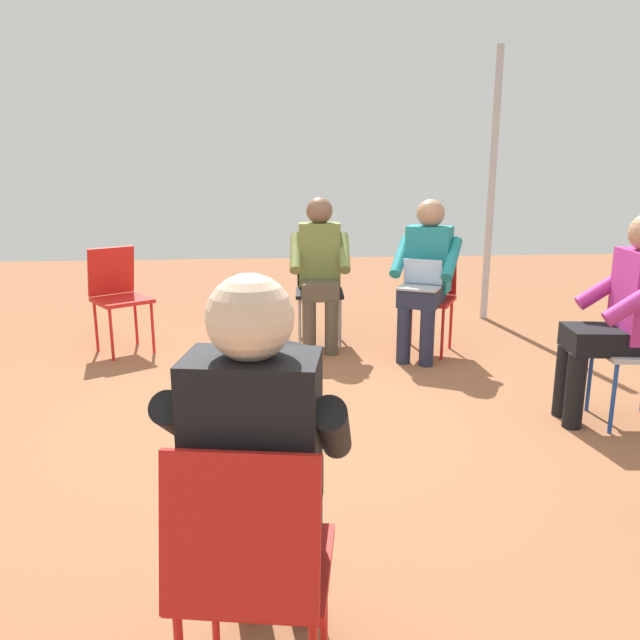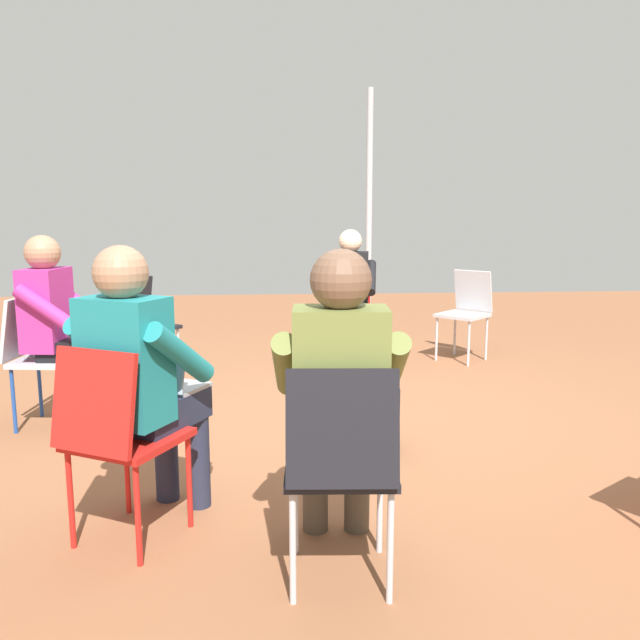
# 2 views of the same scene
# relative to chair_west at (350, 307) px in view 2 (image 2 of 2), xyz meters

# --- Properties ---
(ground_plane) EXTENTS (14.00, 14.00, 0.00)m
(ground_plane) POSITION_rel_chair_west_xyz_m (1.89, -0.26, -0.50)
(ground_plane) COLOR brown
(chair_west) EXTENTS (0.50, 0.46, 0.85)m
(chair_west) POSITION_rel_chair_west_xyz_m (0.00, 0.00, 0.00)
(chair_west) COLOR red
(chair_west) RESTS_ON ground
(chair_southeast) EXTENTS (0.57, 0.55, 0.85)m
(chair_southeast) POSITION_rel_chair_west_xyz_m (3.48, -1.39, 0.00)
(chair_southeast) COLOR red
(chair_southeast) RESTS_ON ground
(chair_south) EXTENTS (0.44, 0.48, 0.85)m
(chair_south) POSITION_rel_chair_west_xyz_m (1.88, -2.26, 0.00)
(chair_south) COLOR #B7B7BC
(chair_south) RESTS_ON ground
(chair_northwest) EXTENTS (0.58, 0.59, 0.85)m
(chair_northwest) POSITION_rel_chair_west_xyz_m (0.19, 1.09, 0.00)
(chair_northwest) COLOR #B7B7BC
(chair_northwest) RESTS_ON ground
(chair_southwest) EXTENTS (0.58, 0.58, 0.85)m
(chair_southwest) POSITION_rel_chair_west_xyz_m (0.65, -1.85, 0.00)
(chair_southwest) COLOR black
(chair_southwest) RESTS_ON ground
(chair_east) EXTENTS (0.46, 0.43, 0.85)m
(chair_east) POSITION_rel_chair_west_xyz_m (3.84, -0.52, 0.00)
(chair_east) COLOR black
(chair_east) RESTS_ON ground
(person_with_laptop) EXTENTS (0.63, 0.62, 1.24)m
(person_with_laptop) POSITION_rel_chair_west_xyz_m (3.33, -1.31, 0.20)
(person_with_laptop) COLOR #23283D
(person_with_laptop) RESTS_ON ground
(person_in_magenta) EXTENTS (0.53, 0.55, 1.24)m
(person_in_magenta) POSITION_rel_chair_west_xyz_m (1.90, -2.10, 0.20)
(person_in_magenta) COLOR black
(person_in_magenta) RESTS_ON ground
(person_in_olive) EXTENTS (0.54, 0.52, 1.24)m
(person_in_olive) POSITION_rel_chair_west_xyz_m (3.68, -0.51, 0.20)
(person_in_olive) COLOR #4C4233
(person_in_olive) RESTS_ON ground
(person_in_black) EXTENTS (0.56, 0.55, 1.24)m
(person_in_black) POSITION_rel_chair_west_xyz_m (0.16, -0.03, 0.20)
(person_in_black) COLOR black
(person_in_black) RESTS_ON ground
(backpack_near_laptop_user) EXTENTS (0.34, 0.34, 0.36)m
(backpack_near_laptop_user) POSITION_rel_chair_west_xyz_m (2.45, -0.19, -0.34)
(backpack_near_laptop_user) COLOR black
(backpack_near_laptop_user) RESTS_ON ground
(tent_pole_far) EXTENTS (0.07, 0.07, 2.74)m
(tent_pole_far) POSITION_rel_chair_west_xyz_m (-1.07, 0.34, 0.88)
(tent_pole_far) COLOR #B2B2B7
(tent_pole_far) RESTS_ON ground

